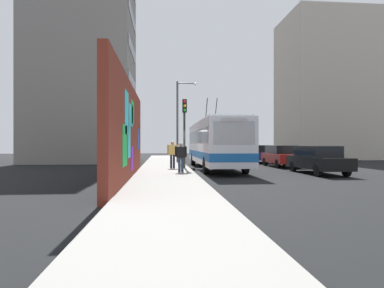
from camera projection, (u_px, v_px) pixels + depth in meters
ground_plane at (191, 172)px, 20.07m from camera, size 80.00×80.00×0.00m
sidewalk_slab at (165, 171)px, 19.92m from camera, size 48.00×3.20×0.15m
graffiti_wall at (128, 132)px, 15.27m from camera, size 12.98×0.32×4.53m
building_far_left at (84, 61)px, 31.43m from camera, size 9.02×9.09×19.23m
building_far_right at (325, 88)px, 37.98m from camera, size 8.22×9.46×16.29m
city_bus at (215, 143)px, 22.36m from camera, size 12.12×2.52×5.00m
parked_car_black at (317, 159)px, 18.65m from camera, size 4.91×1.75×1.58m
parked_car_red at (281, 156)px, 24.32m from camera, size 4.27×1.77×1.58m
parked_car_navy at (260, 154)px, 29.56m from camera, size 4.09×1.74×1.58m
parked_car_champagne at (244, 152)px, 35.25m from camera, size 4.07×1.88×1.58m
pedestrian_at_curb at (181, 155)px, 17.96m from camera, size 0.22×0.66×1.61m
pedestrian_midblock at (173, 152)px, 20.95m from camera, size 0.23×0.69×1.72m
traffic_light at (184, 122)px, 20.99m from camera, size 0.49×0.28×4.41m
street_lamp at (180, 116)px, 28.63m from camera, size 0.44×1.82×6.98m
curbside_puddle at (198, 169)px, 21.90m from camera, size 2.08×2.08×0.00m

